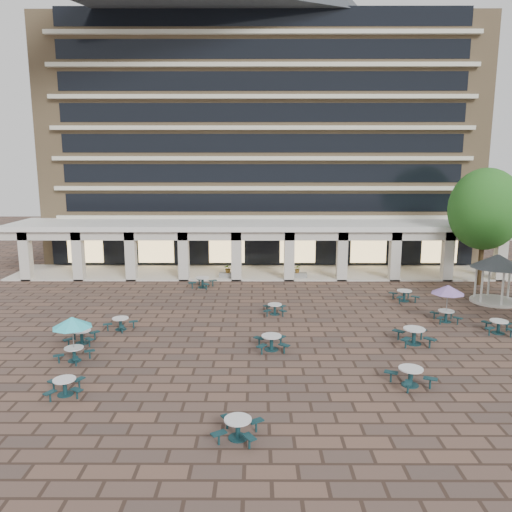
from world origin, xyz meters
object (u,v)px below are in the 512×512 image
object	(u,v)px
picnic_table_1	(238,427)
planter_left	(228,273)
picnic_table_0	(65,385)
picnic_table_2	(271,341)
planter_right	(298,273)
gazebo	(497,267)

from	to	relation	value
picnic_table_1	planter_left	size ratio (longest dim) A/B	1.23
picnic_table_0	planter_left	bearing A→B (deg)	60.49
picnic_table_2	planter_right	size ratio (longest dim) A/B	1.24
picnic_table_1	picnic_table_2	distance (m)	8.36
planter_right	picnic_table_0	bearing A→B (deg)	-118.37
picnic_table_1	planter_right	bearing A→B (deg)	92.71
planter_left	gazebo	bearing A→B (deg)	-20.24
picnic_table_0	picnic_table_2	world-z (taller)	picnic_table_2
gazebo	planter_left	world-z (taller)	gazebo
picnic_table_1	gazebo	bearing A→B (deg)	57.53
picnic_table_1	planter_right	size ratio (longest dim) A/B	1.23
picnic_table_1	gazebo	distance (m)	24.04
picnic_table_0	picnic_table_1	distance (m)	7.91
picnic_table_2	gazebo	world-z (taller)	gazebo
picnic_table_0	planter_right	xyz separation A→B (m)	(11.15, 20.66, 0.03)
picnic_table_0	picnic_table_1	world-z (taller)	picnic_table_1
picnic_table_2	planter_left	distance (m)	15.96
planter_right	picnic_table_1	bearing A→B (deg)	-99.37
gazebo	picnic_table_2	bearing A→B (deg)	-150.23
picnic_table_0	picnic_table_2	bearing A→B (deg)	15.59
picnic_table_1	picnic_table_2	xyz separation A→B (m)	(1.38, 8.25, 0.03)
picnic_table_1	planter_left	world-z (taller)	planter_left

